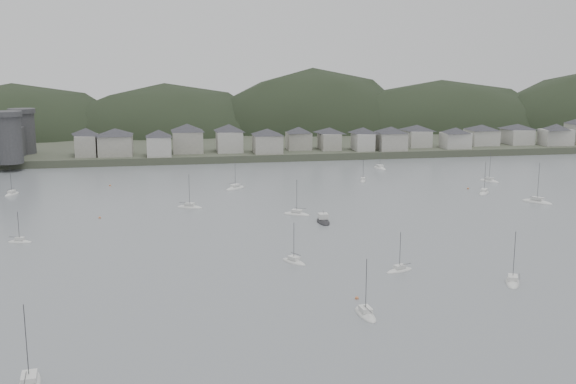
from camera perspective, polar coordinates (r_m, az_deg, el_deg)
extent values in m
plane|color=slate|center=(121.40, 6.50, -9.51)|extent=(900.00, 900.00, 0.00)
cube|color=#383D2D|center=(407.06, -5.63, 5.24)|extent=(900.00, 250.00, 3.00)
ellipsoid|color=black|center=(391.82, -21.69, 2.57)|extent=(138.98, 92.48, 81.13)
ellipsoid|color=black|center=(385.05, -10.12, 3.07)|extent=(132.08, 90.41, 79.74)
ellipsoid|color=black|center=(394.62, 2.04, 3.03)|extent=(133.88, 88.37, 101.41)
ellipsoid|color=black|center=(412.36, 12.49, 3.45)|extent=(165.81, 81.78, 82.55)
cylinder|color=#363639|center=(282.35, -22.31, 4.04)|extent=(10.00, 10.00, 18.00)
cylinder|color=#363639|center=(309.70, -21.27, 4.57)|extent=(10.00, 10.00, 17.00)
cube|color=#363639|center=(296.31, -21.73, 3.79)|extent=(3.50, 30.00, 12.00)
cube|color=gray|center=(294.34, -16.47, 3.75)|extent=(8.34, 12.91, 8.59)
pyramid|color=#29292E|center=(293.70, -16.53, 4.87)|extent=(15.78, 15.78, 3.01)
cube|color=gray|center=(292.71, -14.20, 3.80)|extent=(13.68, 13.35, 8.36)
pyramid|color=#29292E|center=(292.08, -14.26, 4.90)|extent=(20.07, 20.07, 2.93)
cube|color=#ABA9A0|center=(286.81, -10.72, 3.77)|extent=(9.78, 10.20, 8.08)
pyramid|color=#29292E|center=(286.19, -10.76, 4.86)|extent=(14.83, 14.83, 2.83)
cube|color=gray|center=(296.48, -8.39, 4.18)|extent=(12.59, 13.33, 9.09)
pyramid|color=#29292E|center=(295.82, -8.42, 5.36)|extent=(19.24, 19.24, 3.18)
cube|color=#ABA9A0|center=(296.11, -4.93, 4.23)|extent=(10.74, 12.17, 8.87)
pyramid|color=#29292E|center=(295.46, -4.95, 5.38)|extent=(17.01, 17.01, 3.10)
cube|color=gray|center=(291.62, -1.73, 4.04)|extent=(11.63, 12.09, 7.69)
pyramid|color=#29292E|center=(291.03, -1.73, 5.06)|extent=(17.61, 17.61, 2.69)
cube|color=gray|center=(302.75, 0.90, 4.28)|extent=(10.37, 9.35, 7.44)
pyramid|color=#29292E|center=(302.19, 0.90, 5.23)|extent=(14.65, 14.65, 2.60)
cube|color=gray|center=(303.33, 3.47, 4.26)|extent=(8.24, 12.20, 7.22)
pyramid|color=#29292E|center=(302.79, 3.48, 5.17)|extent=(15.17, 15.17, 2.53)
cube|color=#ABA9A0|center=(301.93, 6.28, 4.20)|extent=(8.06, 10.91, 7.46)
pyramid|color=#29292E|center=(301.38, 6.30, 5.15)|extent=(14.08, 14.08, 2.61)
cube|color=gray|center=(304.27, 8.59, 4.21)|extent=(11.73, 11.78, 7.66)
pyramid|color=#29292E|center=(303.70, 8.61, 5.18)|extent=(17.46, 17.46, 2.68)
cube|color=#ABA9A0|center=(318.88, 10.71, 4.43)|extent=(10.19, 13.02, 7.33)
pyramid|color=#29292E|center=(318.36, 10.74, 5.31)|extent=(17.23, 17.23, 2.57)
cube|color=#ABA9A0|center=(316.52, 13.81, 4.21)|extent=(11.70, 9.81, 6.88)
pyramid|color=#29292E|center=(316.02, 13.85, 5.04)|extent=(15.97, 15.97, 2.41)
cube|color=#ABA9A0|center=(331.62, 15.85, 4.42)|extent=(12.83, 12.48, 7.00)
pyramid|color=#29292E|center=(331.14, 15.90, 5.23)|extent=(18.79, 18.79, 2.45)
cube|color=#ABA9A0|center=(340.54, 18.59, 4.42)|extent=(11.07, 13.50, 6.97)
pyramid|color=#29292E|center=(340.08, 18.64, 5.21)|extent=(18.25, 18.25, 2.44)
cube|color=#ABA9A0|center=(341.64, 21.47, 4.28)|extent=(13.75, 9.12, 7.34)
pyramid|color=#29292E|center=(341.16, 21.53, 5.11)|extent=(16.97, 16.97, 2.57)
ellipsoid|color=silver|center=(228.09, 16.06, -0.10)|extent=(7.06, 7.88, 1.61)
cube|color=silver|center=(227.89, 16.08, 0.18)|extent=(3.15, 3.30, 0.70)
cylinder|color=#3F3F42|center=(227.18, 16.13, 1.18)|extent=(0.12, 0.12, 10.06)
cylinder|color=#3F3F42|center=(228.38, 15.76, 0.36)|extent=(2.35, 2.88, 0.10)
ellipsoid|color=silver|center=(250.44, 16.45, 0.85)|extent=(6.07, 8.19, 1.59)
cube|color=silver|center=(250.25, 16.47, 1.10)|extent=(2.88, 3.28, 0.70)
cylinder|color=#3F3F42|center=(249.62, 16.52, 2.01)|extent=(0.12, 0.12, 9.94)
cylinder|color=#3F3F42|center=(248.75, 16.46, 1.17)|extent=(1.82, 3.18, 0.10)
ellipsoid|color=silver|center=(141.62, 9.29, -6.54)|extent=(6.76, 4.14, 1.29)
cube|color=silver|center=(141.34, 9.31, -6.17)|extent=(2.60, 2.10, 0.70)
cylinder|color=#3F3F42|center=(140.43, 9.35, -4.91)|extent=(0.12, 0.12, 8.05)
cylinder|color=#3F3F42|center=(141.19, 9.78, -5.97)|extent=(2.76, 1.09, 0.10)
ellipsoid|color=silver|center=(200.01, -8.21, -1.30)|extent=(8.15, 5.39, 1.56)
cube|color=silver|center=(199.78, -8.22, -1.00)|extent=(3.19, 2.66, 0.70)
cylinder|color=#3F3F42|center=(199.00, -8.25, 0.11)|extent=(0.12, 0.12, 9.75)
cylinder|color=#3F3F42|center=(199.08, -8.59, -0.89)|extent=(3.26, 1.49, 0.10)
ellipsoid|color=silver|center=(227.50, -4.42, 0.28)|extent=(8.16, 7.51, 1.68)
cube|color=silver|center=(227.29, -4.42, 0.56)|extent=(3.45, 3.32, 0.70)
cylinder|color=#3F3F42|center=(226.55, -4.44, 1.62)|extent=(0.12, 0.12, 10.53)
cylinder|color=#3F3F42|center=(228.04, -4.74, 0.73)|extent=(2.95, 2.53, 0.10)
ellipsoid|color=silver|center=(218.23, 20.08, -0.83)|extent=(7.94, 9.62, 1.91)
cube|color=silver|center=(217.99, 20.11, -0.51)|extent=(3.63, 3.95, 0.70)
cylinder|color=#3F3F42|center=(217.12, 20.19, 0.75)|extent=(0.12, 0.12, 11.95)
cylinder|color=#3F3F42|center=(216.20, 20.08, -0.45)|extent=(2.52, 3.60, 0.10)
ellipsoid|color=silver|center=(139.67, 18.25, -7.22)|extent=(5.97, 8.34, 1.61)
cube|color=silver|center=(139.33, 18.27, -6.78)|extent=(2.86, 3.31, 0.70)
cylinder|color=#3F3F42|center=(138.18, 18.38, -5.17)|extent=(0.12, 0.12, 10.06)
cylinder|color=#3F3F42|center=(138.41, 18.78, -6.70)|extent=(1.74, 3.27, 0.10)
ellipsoid|color=silver|center=(234.07, -22.07, -0.20)|extent=(4.74, 7.31, 1.40)
cube|color=silver|center=(233.89, -22.09, 0.04)|extent=(2.35, 2.85, 0.70)
cylinder|color=#3F3F42|center=(233.29, -22.15, 0.88)|extent=(0.12, 0.12, 8.73)
cylinder|color=#3F3F42|center=(235.01, -22.16, 0.22)|extent=(1.29, 2.94, 0.10)
ellipsoid|color=silver|center=(117.62, 6.49, -10.18)|extent=(3.05, 7.93, 1.55)
cube|color=silver|center=(117.24, 6.50, -9.69)|extent=(1.90, 2.84, 0.70)
cylinder|color=#3F3F42|center=(115.91, 6.54, -7.87)|extent=(0.12, 0.12, 9.72)
cylinder|color=#3F3F42|center=(115.77, 6.66, -9.67)|extent=(0.35, 3.50, 0.10)
ellipsoid|color=silver|center=(242.44, 6.28, 0.92)|extent=(3.91, 6.32, 1.21)
cube|color=silver|center=(242.28, 6.29, 1.13)|extent=(1.98, 2.44, 0.70)
cylinder|color=#3F3F42|center=(241.78, 6.30, 1.83)|extent=(0.12, 0.12, 7.54)
cylinder|color=#3F3F42|center=(243.04, 6.14, 1.29)|extent=(1.04, 2.58, 0.10)
cube|color=silver|center=(99.49, -20.83, -14.22)|extent=(2.28, 3.30, 0.70)
cylinder|color=#3F3F42|center=(97.70, -21.01, -11.82)|extent=(0.12, 0.12, 11.13)
cylinder|color=#3F3F42|center=(97.88, -21.12, -14.32)|extent=(0.52, 3.99, 0.10)
ellipsoid|color=silver|center=(189.18, 0.73, -1.90)|extent=(7.90, 6.17, 1.55)
cube|color=silver|center=(188.94, 0.73, -1.59)|extent=(3.20, 2.87, 0.70)
cylinder|color=#3F3F42|center=(188.12, 0.74, -0.42)|extent=(0.12, 0.12, 9.69)
cylinder|color=#3F3F42|center=(189.75, 1.04, -1.36)|extent=(3.02, 1.91, 0.10)
ellipsoid|color=silver|center=(271.10, 7.68, 1.96)|extent=(4.07, 8.97, 1.73)
cube|color=silver|center=(270.92, 7.69, 2.20)|extent=(2.35, 3.29, 0.70)
cylinder|color=#3F3F42|center=(270.28, 7.71, 3.12)|extent=(0.12, 0.12, 10.81)
cylinder|color=#3F3F42|center=(272.35, 7.64, 2.37)|extent=(0.70, 3.86, 0.10)
ellipsoid|color=silver|center=(173.02, -21.50, -3.93)|extent=(6.05, 3.14, 1.16)
cube|color=silver|center=(172.81, -21.52, -3.65)|extent=(2.26, 1.71, 0.70)
cylinder|color=#3F3F42|center=(172.13, -21.59, -2.72)|extent=(0.12, 0.12, 7.22)
cylinder|color=#3F3F42|center=(172.65, -21.88, -3.50)|extent=(2.55, 0.70, 0.10)
ellipsoid|color=silver|center=(145.58, 0.49, -5.90)|extent=(5.43, 6.96, 1.37)
cube|color=silver|center=(145.30, 0.49, -5.52)|extent=(2.53, 2.82, 0.70)
cylinder|color=#3F3F42|center=(144.36, 0.50, -4.22)|extent=(0.12, 0.12, 8.54)
cylinder|color=#3F3F42|center=(146.25, 0.66, -5.19)|extent=(1.69, 2.67, 0.10)
ellipsoid|color=black|center=(180.96, 2.96, -2.52)|extent=(3.48, 8.81, 1.91)
cube|color=silver|center=(180.59, 2.96, -2.02)|extent=(2.54, 2.70, 1.40)
cylinder|color=#3F3F42|center=(180.39, 2.96, -1.75)|extent=(0.10, 0.10, 1.20)
sphere|color=#C76F42|center=(124.96, 5.77, -8.81)|extent=(0.70, 0.70, 0.70)
sphere|color=#C76F42|center=(234.39, 14.81, 0.29)|extent=(0.70, 0.70, 0.70)
sphere|color=#C76F42|center=(192.04, -15.46, -2.08)|extent=(0.70, 0.70, 0.70)
sphere|color=#C76F42|center=(239.82, -14.65, 0.53)|extent=(0.70, 0.70, 0.70)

